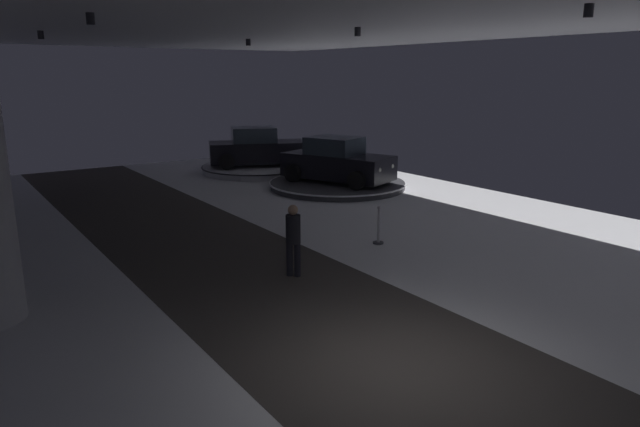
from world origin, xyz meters
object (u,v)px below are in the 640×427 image
at_px(display_platform_far_right, 337,184).
at_px(visitor_walking_near, 293,236).
at_px(display_platform_deep_right, 258,168).
at_px(display_car_far_right, 337,162).
at_px(display_car_deep_right, 257,148).

relative_size(display_platform_far_right, visitor_walking_near, 3.33).
bearing_deg(display_platform_deep_right, display_car_far_right, -81.63).
xyz_separation_m(display_platform_far_right, display_car_far_right, (-0.01, 0.03, 0.87)).
xyz_separation_m(display_car_far_right, display_car_deep_right, (-0.76, 5.00, 0.05)).
bearing_deg(display_car_far_right, visitor_walking_near, -131.80).
xyz_separation_m(display_platform_far_right, visitor_walking_near, (-6.65, -7.40, 0.77)).
bearing_deg(visitor_walking_near, display_platform_deep_right, 64.56).
height_order(display_car_far_right, visitor_walking_near, display_car_far_right).
height_order(display_car_far_right, display_car_deep_right, display_car_deep_right).
bearing_deg(display_car_far_right, display_platform_deep_right, 98.37).
height_order(display_platform_far_right, display_car_deep_right, display_car_deep_right).
bearing_deg(display_platform_deep_right, visitor_walking_near, -115.44).
bearing_deg(visitor_walking_near, display_platform_far_right, 48.04).
distance_m(display_platform_far_right, visitor_walking_near, 9.97).
bearing_deg(display_platform_deep_right, display_car_deep_right, 157.54).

